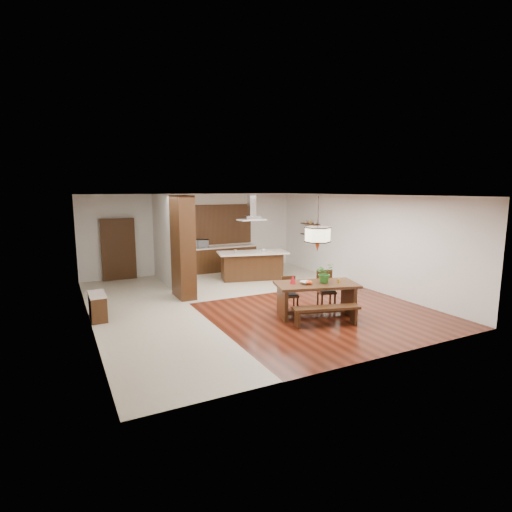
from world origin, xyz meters
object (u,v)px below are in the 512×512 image
range_hood (252,207)px  microwave (202,244)px  kitchen_island (252,265)px  dining_table (316,292)px  pendant_lantern (318,224)px  island_cup (264,250)px  dining_bench (326,316)px  fruit_bowl (306,283)px  foliage_plant (325,273)px  dining_chair_left (290,294)px  dining_chair_right (326,290)px  hallway_console (98,307)px

range_hood → microwave: 2.54m
kitchen_island → range_hood: range_hood is taller
dining_table → pendant_lantern: size_ratio=1.64×
kitchen_island → island_cup: island_cup is taller
dining_bench → fruit_bowl: 0.97m
foliage_plant → fruit_bowl: foliage_plant is taller
pendant_lantern → range_hood: size_ratio=1.46×
fruit_bowl → microwave: size_ratio=0.51×
kitchen_island → island_cup: bearing=-1.3°
dining_chair_left → dining_table: bearing=-53.1°
island_cup → dining_bench: bearing=-101.3°
dining_table → island_cup: (0.78, 4.19, 0.41)m
dining_chair_right → foliage_plant: bearing=-115.4°
hallway_console → pendant_lantern: 5.57m
kitchen_island → dining_chair_left: bearing=-87.1°
dining_chair_left → kitchen_island: bearing=93.1°
fruit_bowl → dining_bench: bearing=-84.2°
dining_chair_left → fruit_bowl: (0.03, -0.65, 0.42)m
microwave → dining_chair_left: bearing=-63.9°
kitchen_island → range_hood: 1.97m
dining_table → fruit_bowl: size_ratio=8.18×
dining_table → dining_chair_left: size_ratio=2.54×
fruit_bowl → island_cup: island_cup is taller
microwave → kitchen_island: bearing=-36.1°
dining_chair_right → microwave: bearing=121.2°
hallway_console → foliage_plant: 5.48m
dining_bench → island_cup: (0.98, 4.86, 0.79)m
dining_chair_left → island_cup: 3.69m
hallway_console → dining_chair_left: 4.70m
kitchen_island → range_hood: bearing=103.6°
pendant_lantern → foliage_plant: size_ratio=2.73×
hallway_console → dining_bench: size_ratio=0.57×
fruit_bowl → hallway_console: bearing=155.7°
dining_chair_left → dining_chair_right: 0.98m
kitchen_island → dining_table: bearing=-81.4°
island_cup → kitchen_island: bearing=165.0°
dining_bench → foliage_plant: (0.41, 0.65, 0.84)m
dining_chair_left → foliage_plant: bearing=-41.2°
foliage_plant → fruit_bowl: (-0.49, 0.09, -0.21)m
hallway_console → island_cup: (5.56, 2.08, 0.69)m
fruit_bowl → range_hood: size_ratio=0.29×
dining_bench → dining_chair_left: dining_chair_left is taller
dining_chair_right → dining_table: bearing=-128.5°
dining_chair_right → island_cup: size_ratio=8.83×
foliage_plant → island_cup: 4.25m
microwave → hallway_console: bearing=-114.1°
dining_chair_right → island_cup: bearing=105.0°
dining_table → fruit_bowl: (-0.27, 0.06, 0.25)m
dining_table → pendant_lantern: 1.65m
dining_table → dining_chair_left: (-0.30, 0.71, -0.17)m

